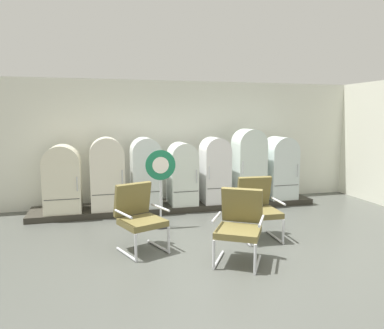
% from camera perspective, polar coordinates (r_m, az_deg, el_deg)
% --- Properties ---
extents(ground, '(12.00, 10.00, 0.05)m').
position_cam_1_polar(ground, '(5.41, 5.10, -14.99)').
color(ground, '#484A45').
extents(back_wall, '(11.76, 0.12, 2.86)m').
position_cam_1_polar(back_wall, '(8.54, -3.19, 3.58)').
color(back_wall, silver).
rests_on(back_wall, ground).
extents(side_wall_right, '(0.16, 2.20, 2.86)m').
position_cam_1_polar(side_wall_right, '(9.61, 26.86, 3.08)').
color(side_wall_right, silver).
rests_on(side_wall_right, ground).
extents(display_plinth, '(6.24, 0.95, 0.12)m').
position_cam_1_polar(display_plinth, '(8.14, -2.21, -6.48)').
color(display_plinth, '#302D25').
rests_on(display_plinth, ground).
extents(refrigerator_0, '(0.71, 0.72, 1.36)m').
position_cam_1_polar(refrigerator_0, '(7.75, -19.80, -1.89)').
color(refrigerator_0, beige).
rests_on(refrigerator_0, display_plinth).
extents(refrigerator_1, '(0.69, 0.65, 1.50)m').
position_cam_1_polar(refrigerator_1, '(7.67, -13.26, -1.09)').
color(refrigerator_1, silver).
rests_on(refrigerator_1, display_plinth).
extents(refrigerator_2, '(0.60, 0.73, 1.48)m').
position_cam_1_polar(refrigerator_2, '(7.77, -7.36, -0.87)').
color(refrigerator_2, white).
rests_on(refrigerator_2, display_plinth).
extents(refrigerator_3, '(0.58, 0.70, 1.36)m').
position_cam_1_polar(refrigerator_3, '(7.91, -1.55, -1.14)').
color(refrigerator_3, silver).
rests_on(refrigerator_3, display_plinth).
extents(refrigerator_4, '(0.58, 0.64, 1.46)m').
position_cam_1_polar(refrigerator_4, '(8.07, 3.63, -0.55)').
color(refrigerator_4, white).
rests_on(refrigerator_4, display_plinth).
extents(refrigerator_5, '(0.66, 0.61, 1.64)m').
position_cam_1_polar(refrigerator_5, '(8.34, 8.96, 0.29)').
color(refrigerator_5, silver).
rests_on(refrigerator_5, display_plinth).
extents(refrigerator_6, '(0.66, 0.70, 1.45)m').
position_cam_1_polar(refrigerator_6, '(8.75, 13.72, -0.21)').
color(refrigerator_6, silver).
rests_on(refrigerator_6, display_plinth).
extents(armchair_left, '(0.83, 0.88, 1.02)m').
position_cam_1_polar(armchair_left, '(5.63, -8.39, -7.83)').
color(armchair_left, silver).
rests_on(armchair_left, ground).
extents(armchair_right, '(0.69, 0.74, 1.02)m').
position_cam_1_polar(armchair_right, '(6.22, 10.37, -6.38)').
color(armchair_right, silver).
rests_on(armchair_right, ground).
extents(armchair_center, '(0.88, 0.92, 1.02)m').
position_cam_1_polar(armchair_center, '(5.21, 7.52, -9.12)').
color(armchair_center, silver).
rests_on(armchair_center, ground).
extents(sign_stand, '(0.55, 0.32, 1.44)m').
position_cam_1_polar(sign_stand, '(6.64, -4.97, -3.49)').
color(sign_stand, '#2D2D30').
rests_on(sign_stand, ground).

